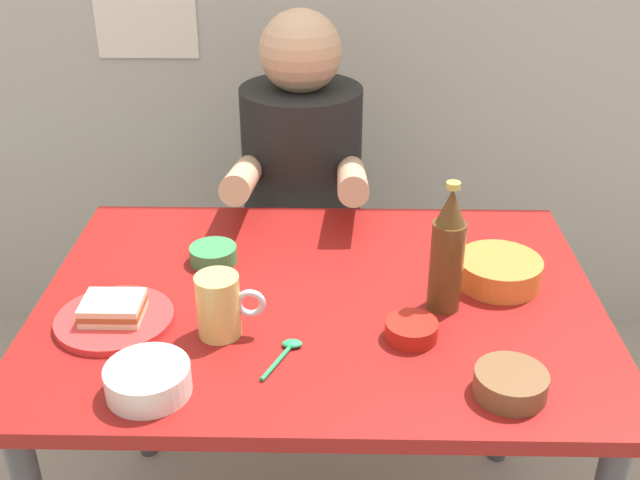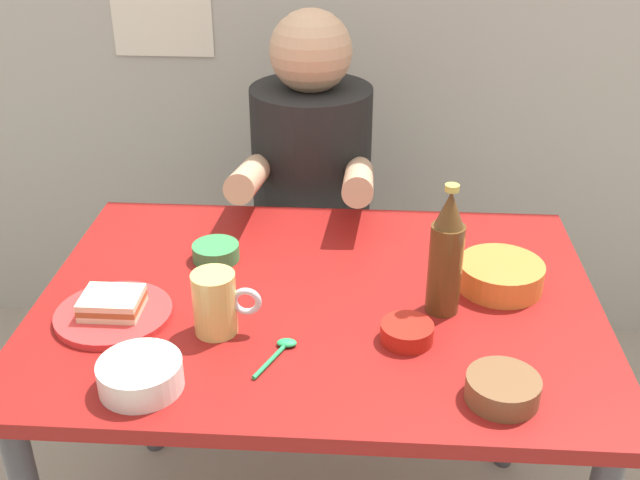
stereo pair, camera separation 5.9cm
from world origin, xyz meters
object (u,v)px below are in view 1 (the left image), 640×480
stool (303,294)px  plate_orange (115,319)px  beer_mug (220,305)px  soup_bowl_orange (499,270)px  dining_table (320,335)px  beer_bottle (447,253)px  person_seated (302,164)px  sandwich (113,308)px

stool → plate_orange: size_ratio=2.05×
beer_mug → soup_bowl_orange: (0.54, 0.19, -0.03)m
dining_table → stool: 0.70m
plate_orange → beer_bottle: (0.62, 0.07, 0.11)m
person_seated → soup_bowl_orange: 0.70m
dining_table → plate_orange: size_ratio=5.00×
sandwich → beer_mug: bearing=-8.5°
stool → person_seated: size_ratio=0.63×
dining_table → plate_orange: 0.41m
dining_table → sandwich: bearing=-165.6°
person_seated → stool: bearing=90.0°
beer_mug → stool: bearing=81.3°
sandwich → beer_bottle: 0.63m
person_seated → beer_bottle: size_ratio=2.75×
person_seated → dining_table: bearing=-84.4°
stool → plate_orange: bearing=-113.8°
person_seated → soup_bowl_orange: bearing=-53.0°
dining_table → beer_mug: 0.27m
plate_orange → beer_mug: (0.20, -0.03, 0.05)m
dining_table → beer_bottle: size_ratio=4.20×
person_seated → plate_orange: bearing=-114.1°
stool → beer_bottle: (0.30, -0.66, 0.51)m
plate_orange → stool: bearing=66.2°
stool → soup_bowl_orange: size_ratio=2.65×
person_seated → soup_bowl_orange: person_seated is taller
person_seated → sandwich: bearing=-114.1°
dining_table → beer_mug: bearing=-144.0°
dining_table → soup_bowl_orange: soup_bowl_orange is taller
plate_orange → sandwich: size_ratio=2.00×
sandwich → beer_bottle: size_ratio=0.42×
stool → beer_mug: size_ratio=3.57×
stool → soup_bowl_orange: 0.83m
beer_mug → plate_orange: bearing=171.5°
beer_bottle → soup_bowl_orange: bearing=36.2°
stool → sandwich: size_ratio=4.09×
plate_orange → soup_bowl_orange: bearing=11.9°
person_seated → plate_orange: 0.78m
dining_table → stool: bearing=95.5°
stool → person_seated: person_seated is taller
stool → sandwich: bearing=-113.8°
sandwich → soup_bowl_orange: bearing=11.9°
sandwich → beer_bottle: beer_bottle is taller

